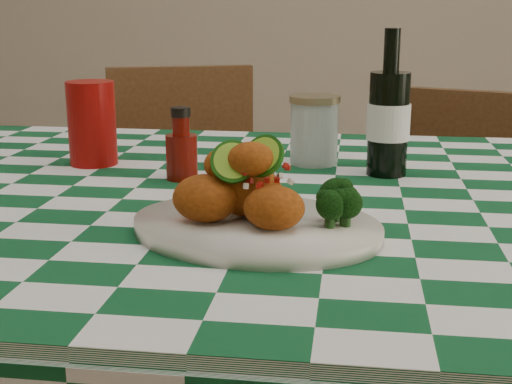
% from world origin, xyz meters
% --- Properties ---
extents(plate, '(0.37, 0.32, 0.02)m').
position_xyz_m(plate, '(0.01, -0.20, 0.80)').
color(plate, silver).
rests_on(plate, dining_table).
extents(fried_chicken_pile, '(0.15, 0.11, 0.10)m').
position_xyz_m(fried_chicken_pile, '(0.01, -0.20, 0.85)').
color(fried_chicken_pile, '#A1440F').
rests_on(fried_chicken_pile, plate).
extents(broccoli_side, '(0.07, 0.07, 0.05)m').
position_xyz_m(broccoli_side, '(0.11, -0.19, 0.83)').
color(broccoli_side, black).
rests_on(broccoli_side, plate).
extents(red_tumbler, '(0.10, 0.10, 0.15)m').
position_xyz_m(red_tumbler, '(-0.33, 0.15, 0.86)').
color(red_tumbler, '#940A08').
rests_on(red_tumbler, dining_table).
extents(ketchup_bottle, '(0.05, 0.05, 0.12)m').
position_xyz_m(ketchup_bottle, '(-0.15, 0.07, 0.85)').
color(ketchup_bottle, '#5D0B04').
rests_on(ketchup_bottle, dining_table).
extents(mason_jar, '(0.10, 0.10, 0.12)m').
position_xyz_m(mason_jar, '(0.06, 0.21, 0.85)').
color(mason_jar, '#B2BCBA').
rests_on(mason_jar, dining_table).
extents(beer_bottle, '(0.08, 0.08, 0.24)m').
position_xyz_m(beer_bottle, '(0.19, 0.15, 0.91)').
color(beer_bottle, black).
rests_on(beer_bottle, dining_table).
extents(wooden_chair_left, '(0.53, 0.54, 0.89)m').
position_xyz_m(wooden_chair_left, '(-0.29, 0.74, 0.45)').
color(wooden_chair_left, '#472814').
rests_on(wooden_chair_left, ground).
extents(wooden_chair_right, '(0.50, 0.51, 0.84)m').
position_xyz_m(wooden_chair_right, '(0.32, 0.73, 0.42)').
color(wooden_chair_right, '#472814').
rests_on(wooden_chair_right, ground).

